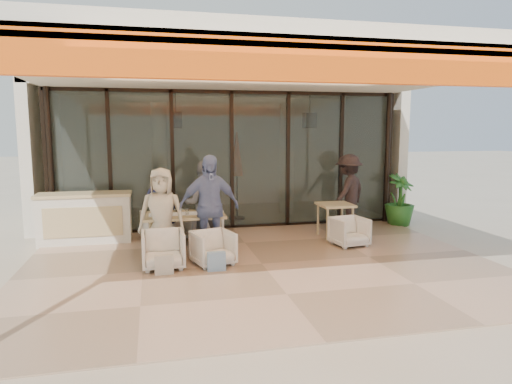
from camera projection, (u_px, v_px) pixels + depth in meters
ground at (262, 265)px, 7.86m from camera, size 70.00×70.00×0.00m
terrace_floor at (262, 265)px, 7.86m from camera, size 8.00×6.00×0.01m
terrace_structure at (266, 70)px, 7.16m from camera, size 8.00×6.00×3.40m
glass_storefront at (232, 161)px, 10.54m from camera, size 8.08×0.10×3.20m
interior_block at (218, 133)px, 12.69m from camera, size 9.05×3.62×3.52m
host_counter at (85, 218)px, 9.31m from camera, size 1.85×0.65×1.04m
dining_table at (184, 217)px, 8.59m from camera, size 1.50×0.90×0.93m
chair_far_left at (161, 224)px, 9.46m from camera, size 0.85×0.82×0.73m
chair_far_right at (201, 222)px, 9.64m from camera, size 0.88×0.84×0.74m
chair_near_left at (163, 248)px, 7.62m from camera, size 0.71×0.66×0.71m
chair_near_right at (213, 247)px, 7.81m from camera, size 0.79×0.76×0.66m
diner_navy at (161, 208)px, 8.92m from camera, size 0.64×0.49×1.57m
diner_grey at (204, 204)px, 9.09m from camera, size 0.93×0.78×1.70m
diner_cream at (162, 215)px, 8.04m from camera, size 0.89×0.66×1.66m
diner_periwinkle at (209, 207)px, 8.21m from camera, size 1.15×0.58×1.88m
tote_bag_cream at (164, 266)px, 7.26m from camera, size 0.30×0.10×0.34m
tote_bag_blue at (216, 262)px, 7.45m from camera, size 0.30×0.10×0.34m
side_table at (335, 209)px, 9.77m from camera, size 0.70×0.70×0.74m
side_chair at (349, 230)px, 9.08m from camera, size 0.71×0.68×0.65m
standing_woman at (348, 192)px, 10.58m from camera, size 1.30×1.21×1.76m
potted_palm at (400, 200)px, 11.07m from camera, size 0.93×0.93×1.25m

